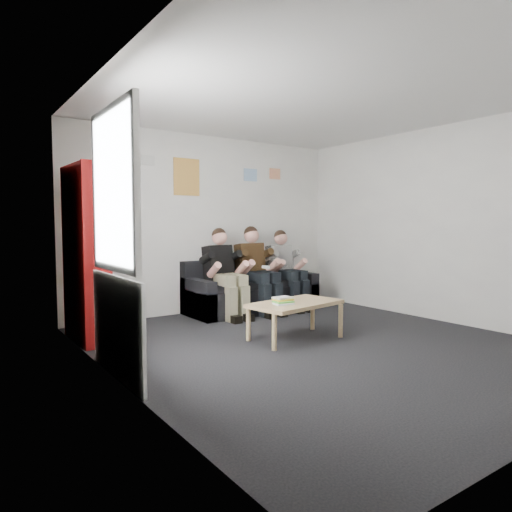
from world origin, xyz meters
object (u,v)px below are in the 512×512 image
at_px(sofa, 251,292).
at_px(person_right, 287,270).
at_px(person_left, 225,273).
at_px(person_middle, 258,270).
at_px(coffee_table, 295,306).
at_px(bookshelf, 87,254).

distance_m(sofa, person_right, 0.69).
height_order(person_left, person_middle, person_middle).
xyz_separation_m(sofa, coffee_table, (-0.57, -1.77, 0.10)).
bearing_deg(person_middle, sofa, 92.90).
distance_m(sofa, person_left, 0.70).
distance_m(coffee_table, person_left, 1.59).
xyz_separation_m(coffee_table, person_left, (-0.00, 1.57, 0.25)).
bearing_deg(bookshelf, person_right, 2.42).
bearing_deg(person_left, bookshelf, -177.30).
xyz_separation_m(sofa, person_right, (0.57, -0.19, 0.34)).
height_order(sofa, person_left, person_left).
distance_m(coffee_table, person_middle, 1.69).
bearing_deg(person_right, person_middle, -172.12).
xyz_separation_m(person_middle, person_right, (0.57, 0.00, -0.02)).
height_order(bookshelf, coffee_table, bookshelf).
distance_m(bookshelf, person_middle, 2.60).
bearing_deg(bookshelf, person_middle, 3.32).
bearing_deg(coffee_table, person_middle, 70.14).
distance_m(bookshelf, person_left, 2.04).
xyz_separation_m(person_left, person_right, (1.14, 0.00, -0.01)).
height_order(sofa, coffee_table, sofa).
xyz_separation_m(bookshelf, coffee_table, (2.00, -1.33, -0.62)).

